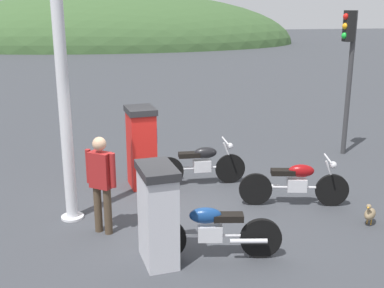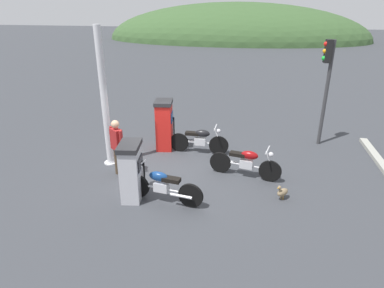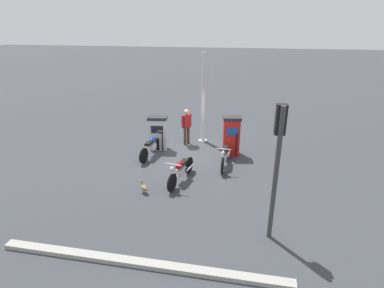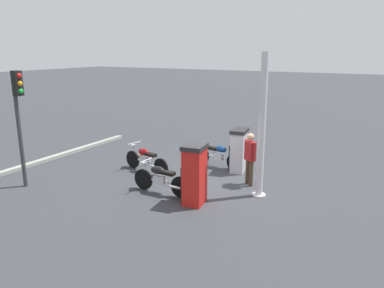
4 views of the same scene
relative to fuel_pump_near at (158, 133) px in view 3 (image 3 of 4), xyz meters
name	(u,v)px [view 3 (image 3 of 4)]	position (x,y,z in m)	size (l,w,h in m)	color
ground_plane	(192,156)	(0.46, 1.59, -0.76)	(120.00, 120.00, 0.00)	#383A3F
fuel_pump_near	(158,133)	(0.00, 0.00, 0.00)	(0.60, 0.88, 1.49)	silver
fuel_pump_far	(231,136)	(0.00, 3.18, 0.09)	(0.65, 0.80, 1.67)	red
motorcycle_near_pump	(152,146)	(0.78, -0.04, -0.31)	(2.04, 0.65, 0.95)	black
motorcycle_far_pump	(224,155)	(1.22, 3.02, -0.28)	(1.96, 0.56, 0.96)	black
motorcycle_extra	(181,170)	(2.76, 1.63, -0.30)	(2.03, 0.71, 0.95)	black
attendant_person	(187,124)	(-0.81, 1.10, 0.19)	(0.51, 0.41, 1.66)	#473828
wandering_duck	(144,187)	(3.72, 0.61, -0.55)	(0.37, 0.37, 0.43)	#847051
roadside_traffic_light	(278,151)	(5.13, 4.56, 1.66)	(0.39, 0.26, 3.53)	#38383A
canopy_support_pole	(203,100)	(-1.36, 1.77, 1.20)	(0.40, 0.40, 4.07)	silver
road_edge_kerb	(140,263)	(6.82, 1.59, -0.70)	(0.25, 6.96, 0.12)	#9E9E93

